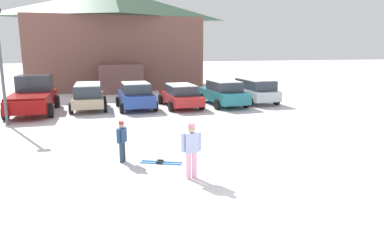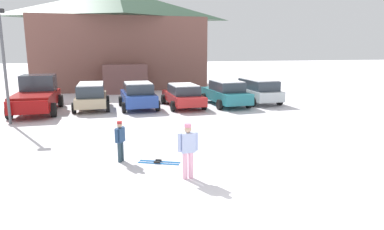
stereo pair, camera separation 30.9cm
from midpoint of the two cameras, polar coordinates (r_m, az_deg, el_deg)
The scene contains 12 objects.
ground at distance 8.27m, azimuth 9.74°, elevation -16.59°, with size 160.00×160.00×0.00m, color silver.
ski_lodge at distance 33.85m, azimuth -11.73°, elevation 12.39°, with size 16.04×10.23×9.07m.
parked_beige_suv at distance 22.18m, azimuth -16.05°, elevation 3.20°, with size 2.19×4.13×1.61m.
parked_blue_hatchback at distance 21.70m, azimuth -8.55°, elevation 3.26°, with size 2.41×4.12×1.67m.
parked_red_sedan at distance 22.09m, azimuth -1.11°, elevation 3.33°, with size 2.39×4.76×1.49m.
parked_teal_hatchback at distance 22.81m, azimuth 6.02°, elevation 3.72°, with size 2.47×4.89×1.67m.
parked_silver_wagon at distance 24.13m, azimuth 11.28°, elevation 4.11°, with size 2.36×4.32×1.67m.
pickup_truck at distance 22.32m, azimuth -24.07°, elevation 3.01°, with size 2.62×5.60×2.15m.
skier_teen_in_navy_coat at distance 11.76m, azimuth -11.15°, elevation -3.94°, with size 0.35×0.46×1.41m.
skier_adult_in_blue_parka at distance 10.03m, azimuth 0.21°, elevation -5.52°, with size 0.62×0.26×1.67m.
pair_of_skis at distance 11.68m, azimuth -4.80°, elevation -7.84°, with size 1.41×0.82×0.08m.
lamp_post at distance 19.14m, azimuth -28.44°, elevation 7.92°, with size 0.44×0.24×5.61m.
Camera 2 is at (-2.74, -6.76, 3.85)m, focal length 32.00 mm.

